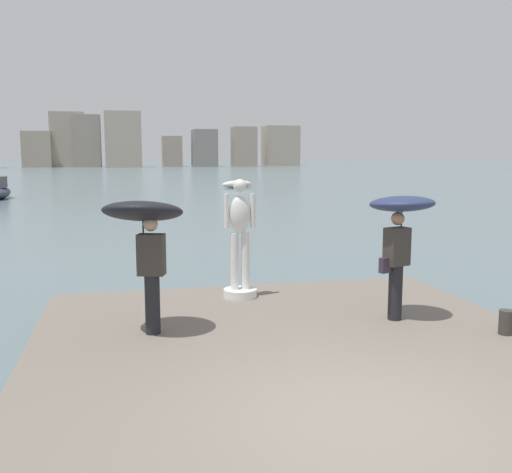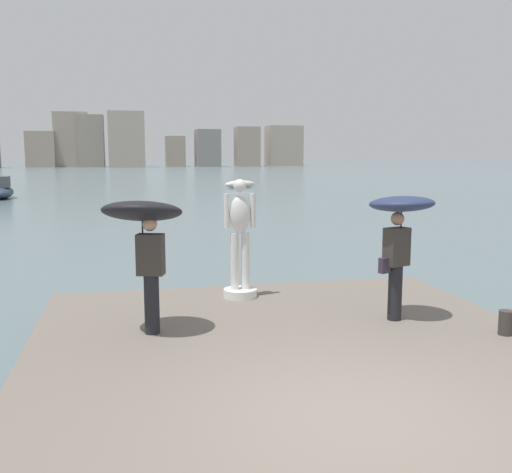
# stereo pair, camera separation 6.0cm
# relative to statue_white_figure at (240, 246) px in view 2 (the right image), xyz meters

# --- Properties ---
(ground_plane) EXTENTS (400.00, 400.00, 0.00)m
(ground_plane) POSITION_rel_statue_white_figure_xyz_m (0.26, 34.92, -1.35)
(ground_plane) COLOR slate
(pier) EXTENTS (7.36, 9.03, 0.40)m
(pier) POSITION_rel_statue_white_figure_xyz_m (0.26, -3.57, -1.15)
(pier) COLOR #70665B
(pier) RESTS_ON ground
(statue_white_figure) EXTENTS (0.62, 0.62, 2.18)m
(statue_white_figure) POSITION_rel_statue_white_figure_xyz_m (0.00, 0.00, 0.00)
(statue_white_figure) COLOR white
(statue_white_figure) RESTS_ON pier
(onlooker_left) EXTENTS (1.46, 1.48, 2.05)m
(onlooker_left) POSITION_rel_statue_white_figure_xyz_m (-1.75, -1.82, 0.66)
(onlooker_left) COLOR black
(onlooker_left) RESTS_ON pier
(onlooker_right) EXTENTS (1.29, 1.30, 2.00)m
(onlooker_right) POSITION_rel_statue_white_figure_xyz_m (2.20, -1.92, 0.62)
(onlooker_right) COLOR black
(onlooker_right) RESTS_ON pier
(mooring_bollard) EXTENTS (0.21, 0.21, 0.36)m
(mooring_bollard) POSITION_rel_statue_white_figure_xyz_m (3.38, -3.04, -0.77)
(mooring_bollard) COLOR #38332D
(mooring_bollard) RESTS_ON pier
(boat_near) EXTENTS (1.88, 4.61, 1.51)m
(boat_near) POSITION_rel_statue_white_figure_xyz_m (-10.49, 31.89, -0.80)
(boat_near) COLOR #2D384C
(boat_near) RESTS_ON ground
(boat_far) EXTENTS (3.39, 2.51, 0.67)m
(boat_far) POSITION_rel_statue_white_figure_xyz_m (7.58, 40.50, -1.02)
(boat_far) COLOR silver
(boat_far) RESTS_ON ground
(distant_skyline) EXTENTS (77.42, 12.52, 12.21)m
(distant_skyline) POSITION_rel_statue_white_figure_xyz_m (0.62, 126.00, 3.66)
(distant_skyline) COLOR gray
(distant_skyline) RESTS_ON ground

